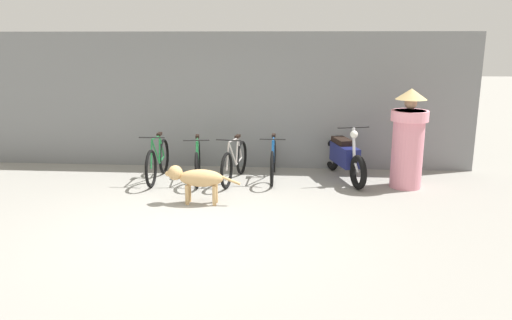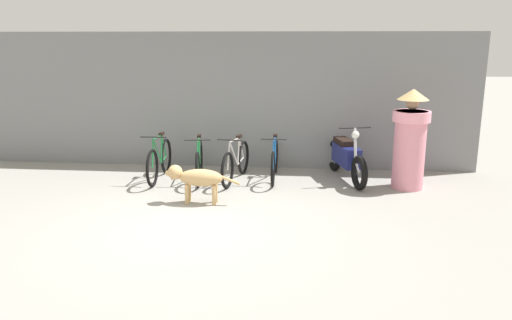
# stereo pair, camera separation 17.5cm
# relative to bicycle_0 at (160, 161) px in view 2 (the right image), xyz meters

# --- Properties ---
(ground_plane) EXTENTS (60.00, 60.00, 0.00)m
(ground_plane) POSITION_rel_bicycle_0_xyz_m (1.09, -2.33, -0.36)
(ground_plane) COLOR gray
(shop_wall_back) EXTENTS (9.91, 0.20, 2.70)m
(shop_wall_back) POSITION_rel_bicycle_0_xyz_m (1.09, 1.17, 0.99)
(shop_wall_back) COLOR slate
(shop_wall_back) RESTS_ON ground
(bicycle_0) EXTENTS (0.46, 1.64, 0.88)m
(bicycle_0) POSITION_rel_bicycle_0_xyz_m (0.00, 0.00, 0.00)
(bicycle_0) COLOR black
(bicycle_0) RESTS_ON ground
(bicycle_1) EXTENTS (0.46, 1.65, 0.84)m
(bicycle_1) POSITION_rel_bicycle_0_xyz_m (0.74, 0.05, -0.02)
(bicycle_1) COLOR black
(bicycle_1) RESTS_ON ground
(bicycle_2) EXTENTS (0.46, 1.65, 0.85)m
(bicycle_2) POSITION_rel_bicycle_0_xyz_m (1.42, 0.05, -0.01)
(bicycle_2) COLOR black
(bicycle_2) RESTS_ON ground
(bicycle_3) EXTENTS (0.46, 1.65, 0.84)m
(bicycle_3) POSITION_rel_bicycle_0_xyz_m (2.13, 0.23, -0.01)
(bicycle_3) COLOR black
(bicycle_3) RESTS_ON ground
(motorcycle) EXTENTS (0.69, 1.90, 1.06)m
(motorcycle) POSITION_rel_bicycle_0_xyz_m (3.45, 0.32, 0.06)
(motorcycle) COLOR black
(motorcycle) RESTS_ON ground
(stray_dog) EXTENTS (1.21, 0.29, 0.62)m
(stray_dog) POSITION_rel_bicycle_0_xyz_m (0.98, -1.30, 0.06)
(stray_dog) COLOR tan
(stray_dog) RESTS_ON ground
(person_in_robes) EXTENTS (0.85, 0.85, 1.74)m
(person_in_robes) POSITION_rel_bicycle_0_xyz_m (4.48, -0.12, 0.52)
(person_in_robes) COLOR pink
(person_in_robes) RESTS_ON ground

